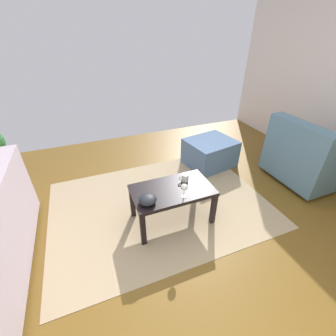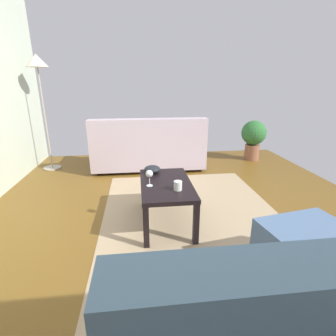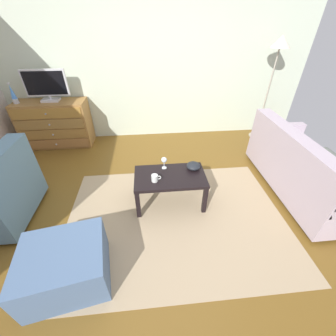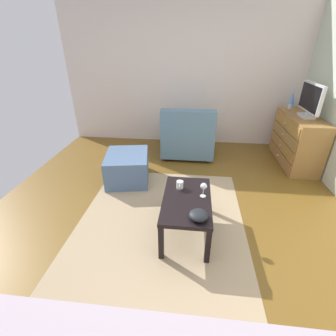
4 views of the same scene
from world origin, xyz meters
name	(u,v)px [view 2 (image 2 of 4)]	position (x,y,z in m)	size (l,w,h in m)	color
ground_plane	(177,232)	(0.00, 0.00, -0.03)	(5.73, 4.78, 0.05)	brown
area_rug	(193,218)	(0.20, -0.20, 0.00)	(2.60, 1.90, 0.01)	tan
coffee_table	(166,188)	(0.16, 0.09, 0.37)	(0.86, 0.49, 0.43)	black
wine_glass	(149,174)	(0.10, 0.26, 0.55)	(0.07, 0.07, 0.16)	silver
mug	(178,185)	(-0.03, 0.01, 0.48)	(0.11, 0.08, 0.08)	silver
bowl_decorative	(152,169)	(0.46, 0.21, 0.47)	(0.18, 0.18, 0.08)	black
couch_large	(148,149)	(1.95, 0.18, 0.33)	(0.85, 1.79, 0.85)	#332319
ottoman	(319,264)	(-0.87, -0.82, 0.21)	(0.70, 0.60, 0.42)	slate
standing_lamp	(38,72)	(2.11, 1.79, 1.51)	(0.32, 0.32, 1.76)	#A59E8C
potted_plant	(253,136)	(2.22, -1.74, 0.43)	(0.44, 0.44, 0.72)	brown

